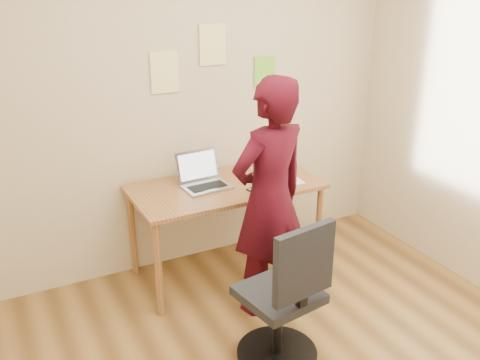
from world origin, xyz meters
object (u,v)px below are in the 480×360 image
laptop (203,179)px  person (269,199)px  phone (255,191)px  desk (226,195)px  office_chair (285,304)px

laptop → person: size_ratio=0.22×
phone → person: 0.34m
desk → laptop: bearing=158.5°
desk → office_chair: bearing=-97.2°
laptop → person: bearing=-73.7°
laptop → office_chair: laptop is taller
person → laptop: bearing=-81.3°
phone → office_chair: (-0.27, -0.88, -0.33)m
office_chair → person: person is taller
laptop → person: person is taller
phone → person: size_ratio=0.08×
phone → office_chair: size_ratio=0.14×
laptop → phone: laptop is taller
desk → office_chair: size_ratio=1.46×
office_chair → person: 0.72m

